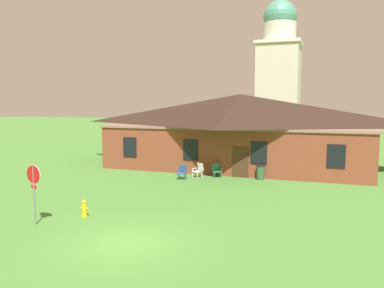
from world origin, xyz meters
name	(u,v)px	position (x,y,z in m)	size (l,w,h in m)	color
ground_plane	(126,244)	(0.00, 0.00, 0.00)	(200.00, 200.00, 0.00)	#477F33
brick_building	(240,129)	(0.00, 18.75, 2.95)	(20.31, 10.40, 5.79)	brown
dome_tower	(279,77)	(0.91, 35.36, 8.15)	(5.18, 5.18, 17.93)	beige
stop_sign	(34,182)	(-4.69, 0.69, 1.81)	(0.80, 0.16, 2.55)	slate
lawn_chair_by_porch	(182,172)	(-2.37, 11.87, 0.50)	(0.70, 0.73, 0.96)	#2D5693
lawn_chair_near_door	(199,170)	(-1.55, 12.92, 0.50)	(0.82, 0.85, 0.96)	white
lawn_chair_left_end	(217,170)	(-0.40, 13.39, 0.50)	(0.83, 0.86, 0.96)	#28704C
fire_hydrant	(84,209)	(-3.37, 2.28, 0.38)	(0.36, 0.28, 0.79)	gold
trash_bin	(260,172)	(2.62, 13.45, 0.50)	(0.56, 0.56, 0.98)	#335638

